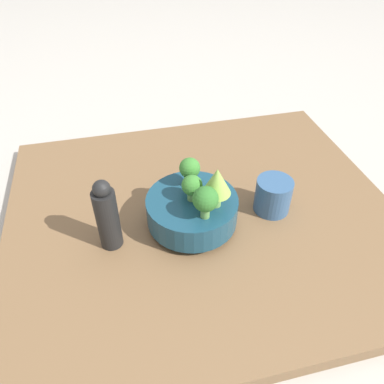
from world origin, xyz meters
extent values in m
plane|color=#ADA89E|center=(0.00, 0.00, 0.00)|extent=(6.00, 6.00, 0.00)
cube|color=brown|center=(0.00, 0.00, 0.02)|extent=(0.91, 0.79, 0.03)
cylinder|color=navy|center=(-0.04, -0.03, 0.04)|extent=(0.09, 0.09, 0.01)
cylinder|color=navy|center=(-0.04, -0.03, 0.08)|extent=(0.20, 0.20, 0.06)
cylinder|color=#6BA34C|center=(-0.03, 0.01, 0.12)|extent=(0.02, 0.02, 0.03)
sphere|color=#387A2D|center=(-0.03, 0.01, 0.16)|extent=(0.05, 0.05, 0.05)
cylinder|color=#609347|center=(-0.04, -0.03, 0.12)|extent=(0.02, 0.02, 0.02)
sphere|color=#387A2D|center=(-0.04, -0.03, 0.15)|extent=(0.04, 0.04, 0.04)
cylinder|color=#609347|center=(-0.02, -0.09, 0.12)|extent=(0.02, 0.02, 0.03)
sphere|color=#2D6B28|center=(-0.02, -0.09, 0.16)|extent=(0.05, 0.05, 0.05)
cylinder|color=#6BA34C|center=(0.01, -0.06, 0.13)|extent=(0.02, 0.02, 0.03)
cone|color=#84AD47|center=(0.01, -0.06, 0.17)|extent=(0.06, 0.06, 0.06)
cylinder|color=#33567F|center=(0.16, -0.03, 0.08)|extent=(0.08, 0.08, 0.08)
cylinder|color=black|center=(-0.22, -0.05, 0.11)|extent=(0.05, 0.05, 0.14)
sphere|color=black|center=(-0.22, -0.05, 0.19)|extent=(0.04, 0.04, 0.04)
camera|label=1|loc=(-0.18, -0.62, 0.64)|focal=35.00mm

